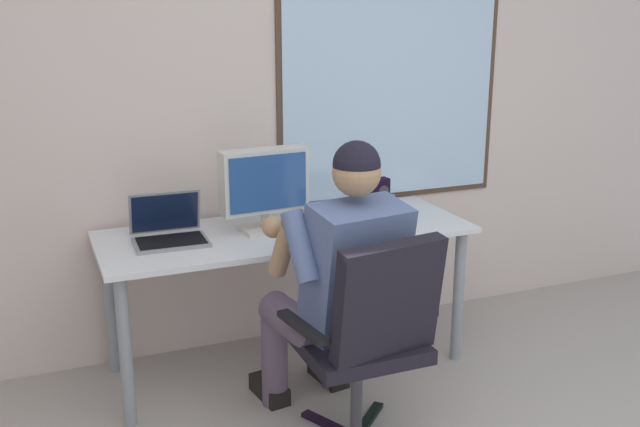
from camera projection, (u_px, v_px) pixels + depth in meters
wall_rear at (261, 76)px, 3.71m from camera, size 5.70×0.08×2.85m
desk at (286, 247)px, 3.57m from camera, size 1.79×0.67×0.72m
office_chair at (371, 330)px, 2.86m from camera, size 0.60×0.57×0.94m
person_seated at (339, 281)px, 3.03m from camera, size 0.57×0.79×1.27m
crt_monitor at (264, 183)px, 3.46m from camera, size 0.43×0.20×0.40m
laptop at (168, 228)px, 3.37m from camera, size 0.34×0.30×0.22m
wine_glass at (334, 213)px, 3.43m from camera, size 0.09×0.09×0.16m
desk_speaker at (380, 195)px, 3.84m from camera, size 0.09×0.07×0.18m
book_stack at (374, 213)px, 3.65m from camera, size 0.18×0.14×0.10m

